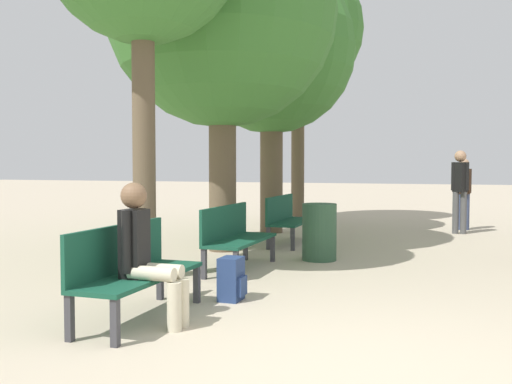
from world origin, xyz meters
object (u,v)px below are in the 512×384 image
bench_row_1 (234,234)px  tree_row_3 (298,30)px  bench_row_0 (131,266)px  trash_bin (319,232)px  pedestrian_far (464,189)px  tree_row_1 (222,14)px  tree_row_2 (272,51)px  bench_row_2 (287,217)px  person_seated (146,251)px  backpack (232,279)px  pedestrian_near (460,186)px

bench_row_1 → tree_row_3: bearing=97.1°
bench_row_0 → trash_bin: 3.88m
tree_row_3 → pedestrian_far: 5.44m
tree_row_1 → tree_row_2: (0.00, 2.71, -0.10)m
bench_row_1 → tree_row_1: (-0.80, 1.53, 3.41)m
bench_row_2 → pedestrian_far: size_ratio=1.03×
trash_bin → bench_row_1: bearing=-130.1°
tree_row_1 → trash_bin: 3.91m
person_seated → pedestrian_far: size_ratio=0.82×
tree_row_2 → tree_row_3: 2.36m
tree_row_3 → bench_row_0: bearing=-85.0°
bench_row_0 → tree_row_1: (-0.80, 4.18, 3.41)m
bench_row_1 → trash_bin: size_ratio=1.89×
tree_row_1 → pedestrian_far: size_ratio=3.72×
person_seated → tree_row_3: bearing=96.4°
trash_bin → bench_row_2: bearing=121.3°
tree_row_1 → person_seated: size_ratio=4.57×
tree_row_3 → backpack: (1.42, -8.09, -4.48)m
backpack → tree_row_2: bearing=103.4°
tree_row_1 → pedestrian_near: tree_row_1 is taller
tree_row_3 → bench_row_2: bearing=-78.1°
bench_row_0 → tree_row_3: (-0.80, 9.07, 4.22)m
tree_row_1 → backpack: 5.08m
tree_row_1 → tree_row_3: bearing=90.0°
pedestrian_far → person_seated: bearing=-107.7°
pedestrian_near → pedestrian_far: pedestrian_near is taller
bench_row_1 → bench_row_2: 2.65m
backpack → pedestrian_far: (2.44, 7.71, 0.67)m
pedestrian_near → tree_row_3: bearing=163.0°
bench_row_2 → pedestrian_far: bearing=47.9°
tree_row_2 → tree_row_1: bearing=-90.0°
bench_row_1 → person_seated: bearing=-85.1°
bench_row_2 → bench_row_1: bearing=-90.0°
tree_row_3 → trash_bin: (1.73, -5.31, -4.28)m
bench_row_2 → tree_row_2: (-0.80, 1.60, 3.31)m
pedestrian_near → pedestrian_far: size_ratio=1.10×
bench_row_0 → pedestrian_near: pedestrian_near is taller
bench_row_0 → bench_row_1: bearing=90.0°
tree_row_1 → backpack: tree_row_1 is taller
tree_row_2 → pedestrian_near: bearing=15.3°
bench_row_0 → bench_row_2: size_ratio=1.00×
bench_row_0 → tree_row_1: bearing=100.8°
tree_row_2 → tree_row_3: bearing=90.0°
bench_row_0 → backpack: bearing=57.5°
tree_row_3 → pedestrian_far: bearing=-5.7°
tree_row_1 → pedestrian_far: 6.64m
tree_row_1 → tree_row_2: tree_row_1 is taller
tree_row_2 → person_seated: bearing=-81.6°
backpack → pedestrian_far: bearing=72.5°
tree_row_2 → tree_row_3: tree_row_3 is taller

